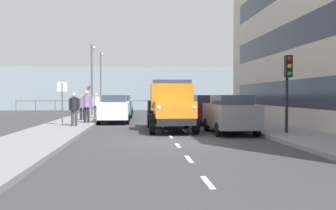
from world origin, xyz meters
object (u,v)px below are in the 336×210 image
at_px(traffic_light_near, 288,77).
at_px(lamp_post_far, 101,75).
at_px(car_white_oppositeside_0, 115,108).
at_px(car_silver_oppositeside_2, 122,104).
at_px(pedestrian_in_dark_coat, 74,107).
at_px(pedestrian_strolling, 85,102).
at_px(lamp_post_promenade, 92,72).
at_px(car_teal_oppositeside_1, 119,106).
at_px(car_navy_kerbside_2, 191,106).
at_px(truck_vintage_orange, 171,106).
at_px(pedestrian_couple_b, 87,104).
at_px(car_maroon_kerbside_1, 206,109).
at_px(pedestrian_by_lamp, 82,105).
at_px(pedestrian_near_railing, 96,103).
at_px(car_grey_kerbside_near, 230,113).
at_px(car_red_kerbside_3, 182,104).
at_px(street_sign, 62,96).

height_order(traffic_light_near, lamp_post_far, lamp_post_far).
distance_m(car_white_oppositeside_0, car_silver_oppositeside_2, 11.45).
relative_size(pedestrian_in_dark_coat, pedestrian_strolling, 0.96).
height_order(car_white_oppositeside_0, lamp_post_promenade, lamp_post_promenade).
distance_m(car_teal_oppositeside_1, lamp_post_far, 11.88).
bearing_deg(car_white_oppositeside_0, car_navy_kerbside_2, -137.31).
relative_size(car_silver_oppositeside_2, lamp_post_promenade, 0.75).
xyz_separation_m(truck_vintage_orange, lamp_post_far, (5.43, -22.30, 2.64)).
xyz_separation_m(pedestrian_couple_b, traffic_light_near, (-9.06, 6.53, 1.24)).
relative_size(truck_vintage_orange, lamp_post_far, 0.92).
xyz_separation_m(car_maroon_kerbside_1, pedestrian_in_dark_coat, (7.33, 3.26, 0.24)).
relative_size(pedestrian_by_lamp, lamp_post_far, 0.26).
bearing_deg(lamp_post_far, car_silver_oppositeside_2, 115.24).
xyz_separation_m(pedestrian_by_lamp, pedestrian_near_railing, (-0.64, -2.10, 0.10)).
xyz_separation_m(car_maroon_kerbside_1, car_navy_kerbside_2, (-0.00, -5.96, -0.00)).
bearing_deg(car_silver_oppositeside_2, lamp_post_far, -64.76).
relative_size(car_teal_oppositeside_1, pedestrian_by_lamp, 2.75).
distance_m(car_grey_kerbside_near, lamp_post_promenade, 15.76).
height_order(car_white_oppositeside_0, lamp_post_far, lamp_post_far).
distance_m(truck_vintage_orange, car_grey_kerbside_near, 2.81).
bearing_deg(car_teal_oppositeside_1, lamp_post_far, -77.82).
relative_size(car_maroon_kerbside_1, car_red_kerbside_3, 1.03).
bearing_deg(car_silver_oppositeside_2, car_grey_kerbside_near, 106.81).
xyz_separation_m(car_silver_oppositeside_2, pedestrian_strolling, (2.57, 5.92, 0.28)).
height_order(truck_vintage_orange, car_grey_kerbside_near, truck_vintage_orange).
xyz_separation_m(car_red_kerbside_3, lamp_post_promenade, (7.69, 4.21, 2.62)).
bearing_deg(car_maroon_kerbside_1, pedestrian_by_lamp, -10.93).
height_order(pedestrian_near_railing, lamp_post_promenade, lamp_post_promenade).
distance_m(truck_vintage_orange, pedestrian_strolling, 12.54).
relative_size(car_white_oppositeside_0, pedestrian_in_dark_coat, 2.58).
xyz_separation_m(car_teal_oppositeside_1, car_silver_oppositeside_2, (0.00, -6.10, -0.00)).
bearing_deg(car_red_kerbside_3, truck_vintage_orange, 81.30).
bearing_deg(pedestrian_strolling, car_silver_oppositeside_2, -113.46).
relative_size(pedestrian_couple_b, lamp_post_promenade, 0.33).
distance_m(car_maroon_kerbside_1, pedestrian_strolling, 10.32).
xyz_separation_m(car_navy_kerbside_2, pedestrian_in_dark_coat, (7.33, 9.22, 0.24)).
distance_m(pedestrian_strolling, lamp_post_promenade, 2.61).
height_order(pedestrian_in_dark_coat, street_sign, street_sign).
bearing_deg(car_maroon_kerbside_1, car_red_kerbside_3, -90.00).
distance_m(car_navy_kerbside_2, pedestrian_in_dark_coat, 11.78).
bearing_deg(car_maroon_kerbside_1, street_sign, 19.74).
height_order(truck_vintage_orange, pedestrian_by_lamp, truck_vintage_orange).
height_order(car_teal_oppositeside_1, traffic_light_near, traffic_light_near).
relative_size(truck_vintage_orange, pedestrian_in_dark_coat, 3.37).
relative_size(car_grey_kerbside_near, pedestrian_by_lamp, 2.70).
distance_m(car_teal_oppositeside_1, traffic_light_near, 15.75).
relative_size(car_white_oppositeside_0, pedestrian_near_railing, 2.51).
distance_m(car_navy_kerbside_2, car_silver_oppositeside_2, 8.42).
bearing_deg(car_red_kerbside_3, street_sign, 61.22).
bearing_deg(pedestrian_near_railing, car_teal_oppositeside_1, -118.43).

